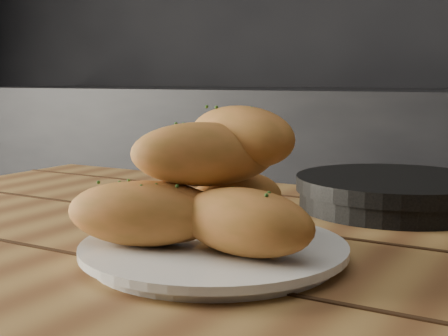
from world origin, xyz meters
TOP-DOWN VIEW (x-y plane):
  - counter at (0.00, 1.70)m, footprint 2.80×0.60m
  - plate at (0.16, 0.55)m, footprint 0.26×0.26m
  - bread_rolls at (0.15, 0.54)m, footprint 0.26×0.22m
  - skillet at (0.25, 0.89)m, footprint 0.40×0.27m

SIDE VIEW (x-z plane):
  - counter at x=0.00m, z-range 0.00..0.90m
  - plate at x=0.16m, z-range 0.75..0.77m
  - skillet at x=0.25m, z-range 0.75..0.80m
  - bread_rolls at x=0.15m, z-range 0.75..0.89m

